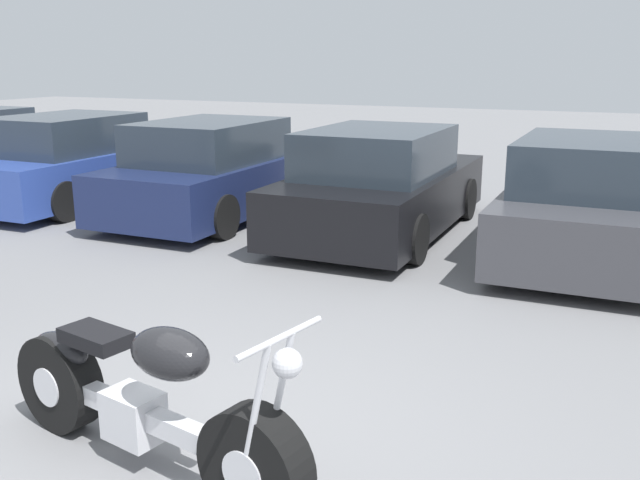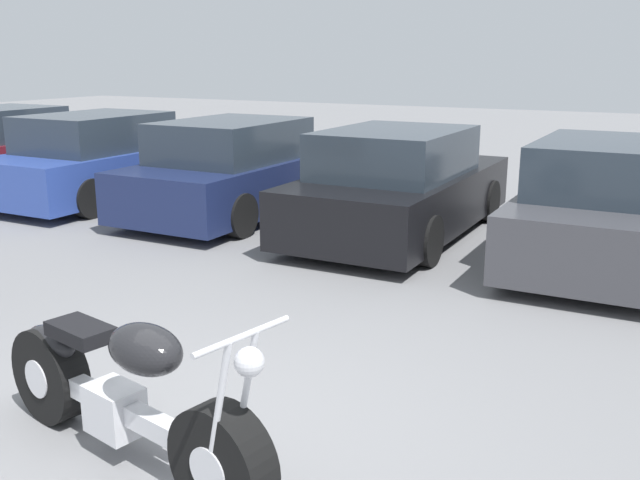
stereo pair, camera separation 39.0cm
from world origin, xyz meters
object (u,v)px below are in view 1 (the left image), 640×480
at_px(motorcycle, 143,402).
at_px(parked_car_dark_grey, 590,202).
at_px(parked_car_navy, 217,172).
at_px(parked_car_blue, 76,162).
at_px(parked_car_black, 381,186).

relative_size(motorcycle, parked_car_dark_grey, 0.54).
xyz_separation_m(parked_car_navy, parked_car_dark_grey, (5.32, -0.15, 0.00)).
relative_size(parked_car_blue, parked_car_black, 1.00).
height_order(parked_car_blue, parked_car_navy, same).
bearing_deg(parked_car_blue, parked_car_dark_grey, -0.55).
bearing_deg(parked_car_dark_grey, parked_car_navy, 178.35).
distance_m(parked_car_black, parked_car_dark_grey, 2.66).
bearing_deg(parked_car_blue, parked_car_navy, 1.64).
bearing_deg(parked_car_black, parked_car_blue, 179.73).
distance_m(motorcycle, parked_car_black, 6.02).
bearing_deg(motorcycle, parked_car_black, 96.26).
bearing_deg(parked_car_navy, parked_car_black, -2.18).
height_order(parked_car_black, parked_car_dark_grey, same).
bearing_deg(parked_car_black, motorcycle, -83.74).
distance_m(parked_car_navy, parked_car_black, 2.66).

